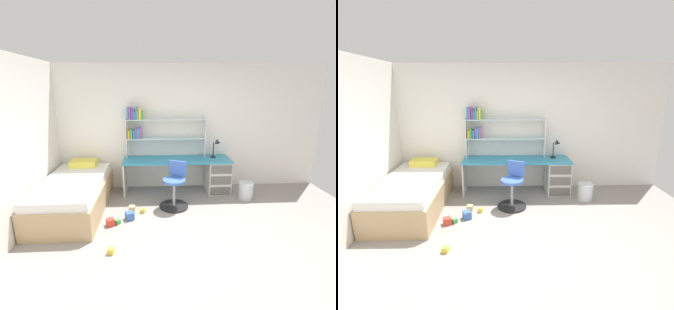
% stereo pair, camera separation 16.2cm
% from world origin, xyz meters
% --- Properties ---
extents(ground_plane, '(5.97, 5.83, 0.02)m').
position_xyz_m(ground_plane, '(0.00, 0.00, -0.01)').
color(ground_plane, gray).
extents(room_shell, '(5.97, 5.83, 2.56)m').
position_xyz_m(room_shell, '(-1.24, 1.24, 1.28)').
color(room_shell, white).
rests_on(room_shell, ground_plane).
extents(desk, '(2.13, 0.59, 0.71)m').
position_xyz_m(desk, '(0.48, 2.10, 0.41)').
color(desk, teal).
rests_on(desk, ground_plane).
extents(bookshelf_hutch, '(1.60, 0.22, 1.02)m').
position_xyz_m(bookshelf_hutch, '(-0.57, 2.27, 1.31)').
color(bookshelf_hutch, silver).
rests_on(bookshelf_hutch, desk).
extents(desk_lamp, '(0.20, 0.17, 0.38)m').
position_xyz_m(desk_lamp, '(0.72, 2.15, 0.96)').
color(desk_lamp, black).
rests_on(desk_lamp, desk).
extents(swivel_chair, '(0.52, 0.52, 0.82)m').
position_xyz_m(swivel_chair, '(-0.19, 1.44, 0.33)').
color(swivel_chair, black).
rests_on(swivel_chair, ground_plane).
extents(bed_platform, '(1.03, 1.99, 0.70)m').
position_xyz_m(bed_platform, '(-1.95, 1.41, 0.29)').
color(bed_platform, tan).
rests_on(bed_platform, ground_plane).
extents(waste_bin, '(0.29, 0.29, 0.33)m').
position_xyz_m(waste_bin, '(1.22, 1.70, 0.16)').
color(waste_bin, silver).
rests_on(waste_bin, ground_plane).
extents(toy_block_natural_0, '(0.11, 0.11, 0.10)m').
position_xyz_m(toy_block_natural_0, '(-0.95, 1.29, 0.05)').
color(toy_block_natural_0, tan).
rests_on(toy_block_natural_0, ground_plane).
extents(toy_block_green_1, '(0.11, 0.11, 0.08)m').
position_xyz_m(toy_block_green_1, '(-1.15, 0.87, 0.04)').
color(toy_block_green_1, '#479E51').
rests_on(toy_block_green_1, ground_plane).
extents(toy_block_yellow_2, '(0.09, 0.09, 0.07)m').
position_xyz_m(toy_block_yellow_2, '(-0.76, 1.24, 0.04)').
color(toy_block_yellow_2, gold).
rests_on(toy_block_yellow_2, ground_plane).
extents(toy_block_red_3, '(0.15, 0.15, 0.11)m').
position_xyz_m(toy_block_red_3, '(-1.25, 0.84, 0.06)').
color(toy_block_red_3, red).
rests_on(toy_block_red_3, ground_plane).
extents(toy_block_blue_4, '(0.17, 0.17, 0.13)m').
position_xyz_m(toy_block_blue_4, '(-0.97, 1.01, 0.06)').
color(toy_block_blue_4, '#3860B7').
rests_on(toy_block_blue_4, ground_plane).
extents(toy_block_yellow_5, '(0.09, 0.09, 0.08)m').
position_xyz_m(toy_block_yellow_5, '(-1.14, 0.14, 0.04)').
color(toy_block_yellow_5, gold).
rests_on(toy_block_yellow_5, ground_plane).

